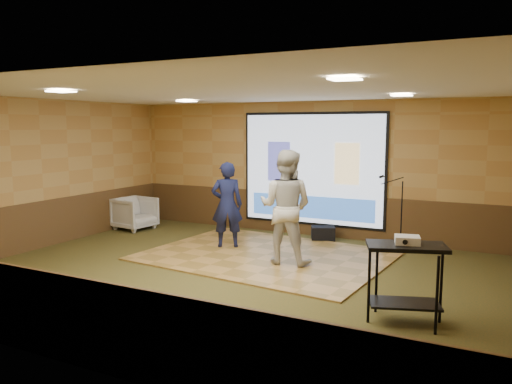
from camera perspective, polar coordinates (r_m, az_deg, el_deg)
The scene contains 18 objects.
ground at distance 8.36m, azimuth -2.08°, elevation -9.51°, with size 9.00×9.00×0.00m, color #313C1B.
room_shell at distance 8.00m, azimuth -2.15°, elevation 4.98°, with size 9.04×7.04×3.02m.
wainscot_back at distance 11.34m, azimuth 6.43°, elevation -2.54°, with size 9.00×0.04×0.95m, color #503B1A.
wainscot_front at distance 5.59m, azimuth -20.11°, elevation -13.64°, with size 9.00×0.04×0.95m, color #503B1A.
wainscot_left at distance 11.07m, azimuth -22.89°, elevation -3.35°, with size 0.04×7.00×0.95m, color #503B1A.
projector_screen at distance 11.17m, azimuth 6.43°, elevation 2.48°, with size 3.32×0.06×2.52m.
downlight_nw at distance 10.70m, azimuth -7.93°, elevation 10.25°, with size 0.32×0.32×0.02m, color #FFE6BF.
downlight_ne at distance 8.97m, azimuth 16.31°, elevation 10.56°, with size 0.32×0.32×0.02m, color #FFE6BF.
downlight_sw at distance 8.20m, azimuth -21.38°, elevation 10.66°, with size 0.32×0.32×0.02m, color #FFE6BF.
downlight_se at distance 5.77m, azimuth 10.12°, elevation 12.59°, with size 0.32×0.32×0.02m, color #FFE6BF.
dance_floor at distance 9.54m, azimuth 1.18°, elevation -7.26°, with size 4.38×3.33×0.03m, color #AA7E3E.
player_left at distance 10.00m, azimuth -3.34°, elevation -1.45°, with size 0.63×0.41×1.72m, color #14183E.
player_right at distance 8.80m, azimuth 3.41°, elevation -1.71°, with size 0.98×0.76×2.02m, color beige.
av_table at distance 6.52m, azimuth 16.75°, elevation -8.27°, with size 0.95×0.50×1.01m.
projector at distance 6.47m, azimuth 16.90°, elevation -5.26°, with size 0.30×0.25×0.10m, color white.
mic_stand at distance 10.29m, azimuth 15.93°, elevation -3.72°, with size 0.59×0.24×1.49m.
banquet_chair at distance 12.25m, azimuth -13.67°, elevation -2.38°, with size 0.82×0.85×0.77m, color gray.
duffel_bag at distance 10.86m, azimuth 7.67°, elevation -4.73°, with size 0.49×0.33×0.31m, color black.
Camera 1 is at (3.87, -7.00, 2.45)m, focal length 35.00 mm.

